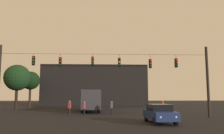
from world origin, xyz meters
The scene contains 11 objects.
ground_plane centered at (0.00, 24.50, 0.00)m, with size 168.00×168.00×0.00m, color black.
overhead_signal_span centered at (0.02, 16.64, 4.44)m, with size 22.01×0.44×7.47m.
city_bus centered at (-2.14, 27.00, 1.87)m, with size 3.41×11.17×3.00m.
car_near_right centered at (4.36, 11.58, 0.80)m, with size 2.00×4.40×1.52m.
pedestrian_crossing_left centered at (0.82, 20.16, 0.89)m, with size 0.28×0.39×1.59m.
pedestrian_crossing_center centered at (6.78, 19.83, 0.95)m, with size 0.31×0.40×1.68m.
pedestrian_crossing_right centered at (-2.32, 19.14, 0.89)m, with size 0.32×0.41×1.59m.
pedestrian_near_bus centered at (-3.93, 18.80, 0.95)m, with size 0.32×0.41×1.68m.
corner_building centered at (-2.00, 48.05, 4.58)m, with size 23.65×9.38×9.17m.
tree_left_silhouette centered at (-14.40, 31.60, 5.20)m, with size 4.32×4.32×7.40m.
tree_behind_building centered at (-14.91, 40.50, 5.29)m, with size 3.72×3.72×7.20m.
Camera 1 is at (-0.36, -7.43, 2.17)m, focal length 37.19 mm.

